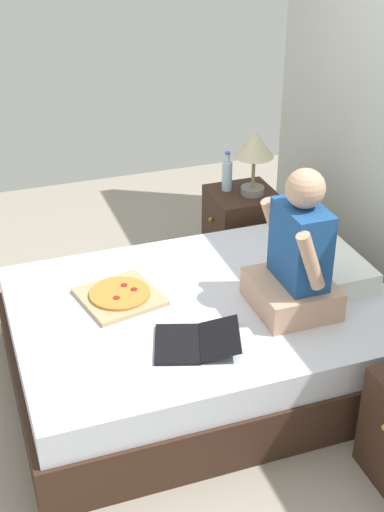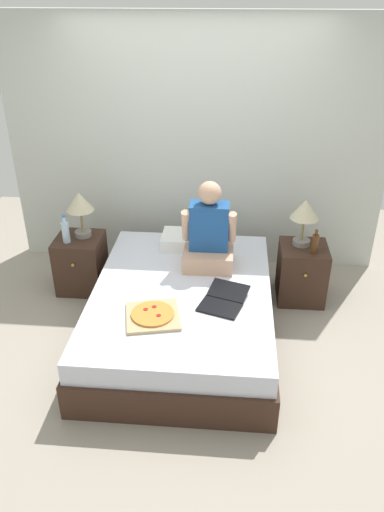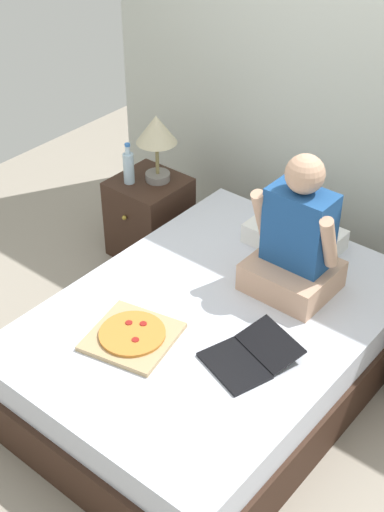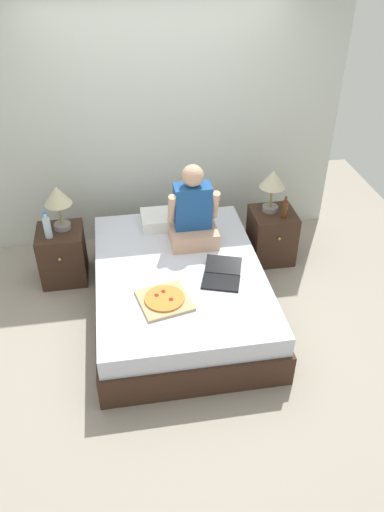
{
  "view_description": "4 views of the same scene",
  "coord_description": "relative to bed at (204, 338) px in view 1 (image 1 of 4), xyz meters",
  "views": [
    {
      "loc": [
        3.0,
        -1.13,
        2.57
      ],
      "look_at": [
        0.0,
        -0.07,
        0.77
      ],
      "focal_mm": 50.0,
      "sensor_mm": 36.0,
      "label": 1
    },
    {
      "loc": [
        0.38,
        -3.47,
        2.74
      ],
      "look_at": [
        0.08,
        0.01,
        0.79
      ],
      "focal_mm": 35.0,
      "sensor_mm": 36.0,
      "label": 2
    },
    {
      "loc": [
        1.7,
        -2.24,
        2.84
      ],
      "look_at": [
        -0.11,
        -0.05,
        0.8
      ],
      "focal_mm": 50.0,
      "sensor_mm": 36.0,
      "label": 3
    },
    {
      "loc": [
        -0.46,
        -3.51,
        3.15
      ],
      "look_at": [
        0.11,
        -0.05,
        0.63
      ],
      "focal_mm": 35.0,
      "sensor_mm": 36.0,
      "label": 4
    }
  ],
  "objects": [
    {
      "name": "ground_plane",
      "position": [
        0.0,
        0.0,
        -0.23
      ],
      "size": [
        5.79,
        5.79,
        0.0
      ],
      "primitive_type": "plane",
      "color": "#9E9384"
    },
    {
      "name": "water_bottle",
      "position": [
        -1.16,
        0.59,
        0.43
      ],
      "size": [
        0.07,
        0.07,
        0.28
      ],
      "color": "silver",
      "rests_on": "nightstand_left"
    },
    {
      "name": "bed",
      "position": [
        0.0,
        0.0,
        0.0
      ],
      "size": [
        1.52,
        2.08,
        0.48
      ],
      "color": "#382319",
      "rests_on": "ground"
    },
    {
      "name": "laptop",
      "position": [
        0.34,
        -0.2,
        0.26
      ],
      "size": [
        0.43,
        0.49,
        0.07
      ],
      "color": "black",
      "rests_on": "bed"
    },
    {
      "name": "lamp_on_left_nightstand",
      "position": [
        -1.04,
        0.73,
        0.65
      ],
      "size": [
        0.26,
        0.26,
        0.45
      ],
      "color": "gray",
      "rests_on": "nightstand_left"
    },
    {
      "name": "person_seated",
      "position": [
        0.19,
        0.43,
        0.53
      ],
      "size": [
        0.47,
        0.4,
        0.78
      ],
      "color": "tan",
      "rests_on": "bed"
    },
    {
      "name": "nightstand_left",
      "position": [
        -1.08,
        0.68,
        0.04
      ],
      "size": [
        0.44,
        0.47,
        0.55
      ],
      "color": "#382319",
      "rests_on": "ground"
    },
    {
      "name": "pizza_box",
      "position": [
        -0.18,
        -0.42,
        0.26
      ],
      "size": [
        0.48,
        0.48,
        0.04
      ],
      "color": "tan",
      "rests_on": "bed"
    },
    {
      "name": "pillow",
      "position": [
        -0.01,
        0.76,
        0.3
      ],
      "size": [
        0.52,
        0.34,
        0.12
      ],
      "primitive_type": "cube",
      "color": "white",
      "rests_on": "bed"
    }
  ]
}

